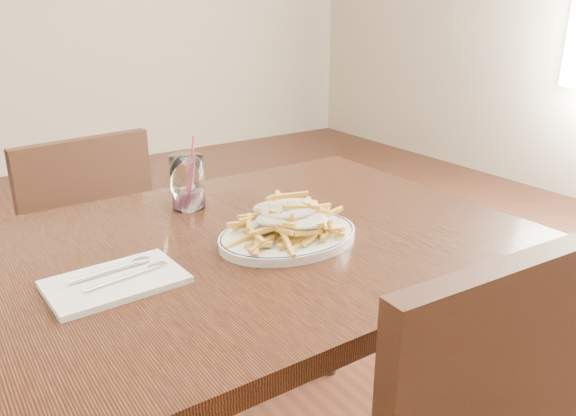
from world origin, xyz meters
TOP-DOWN VIEW (x-y plane):
  - table at (0.00, 0.00)m, footprint 1.20×0.80m
  - chair_far at (-0.11, 0.77)m, footprint 0.44×0.44m
  - fries_plate at (0.10, -0.06)m, footprint 0.34×0.31m
  - loaded_fries at (0.10, -0.06)m, footprint 0.26×0.23m
  - napkin at (-0.25, -0.05)m, footprint 0.23×0.15m
  - cutlery at (-0.25, -0.04)m, footprint 0.18×0.08m
  - water_glass at (0.02, 0.23)m, footprint 0.08×0.08m

SIDE VIEW (x-z plane):
  - chair_far at x=-0.11m, z-range 0.06..0.90m
  - table at x=0.00m, z-range 0.30..1.05m
  - napkin at x=-0.25m, z-range 0.75..0.76m
  - fries_plate at x=0.10m, z-range 0.75..0.77m
  - cutlery at x=-0.25m, z-range 0.76..0.77m
  - water_glass at x=0.02m, z-range 0.72..0.89m
  - loaded_fries at x=0.10m, z-range 0.77..0.84m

